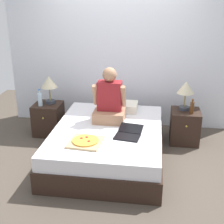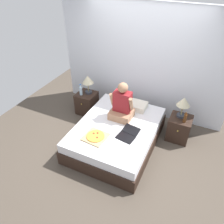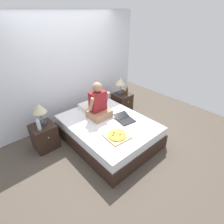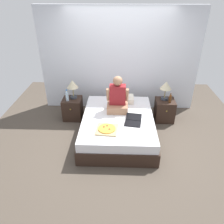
{
  "view_description": "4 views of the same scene",
  "coord_description": "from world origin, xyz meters",
  "px_view_note": "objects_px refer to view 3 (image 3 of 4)",
  "views": [
    {
      "loc": [
        0.61,
        -3.89,
        2.24
      ],
      "look_at": [
        0.07,
        -0.09,
        0.75
      ],
      "focal_mm": 50.0,
      "sensor_mm": 36.0,
      "label": 1
    },
    {
      "loc": [
        1.32,
        -3.03,
        3.2
      ],
      "look_at": [
        -0.12,
        0.03,
        0.73
      ],
      "focal_mm": 35.0,
      "sensor_mm": 36.0,
      "label": 2
    },
    {
      "loc": [
        -1.96,
        -2.31,
        2.49
      ],
      "look_at": [
        -0.06,
        -0.19,
        0.81
      ],
      "focal_mm": 28.0,
      "sensor_mm": 36.0,
      "label": 3
    },
    {
      "loc": [
        0.01,
        -3.9,
        2.85
      ],
      "look_at": [
        -0.12,
        -0.18,
        0.69
      ],
      "focal_mm": 35.0,
      "sensor_mm": 36.0,
      "label": 4
    }
  ],
  "objects_px": {
    "nightstand_left": "(45,136)",
    "beer_bottle": "(127,91)",
    "water_bottle": "(39,125)",
    "person_seated": "(98,105)",
    "bed": "(108,131)",
    "nightstand_right": "(122,103)",
    "lamp_on_left_nightstand": "(39,110)",
    "laptop": "(125,119)",
    "lamp_on_right_nightstand": "(120,82)",
    "pizza_box": "(117,136)"
  },
  "relations": [
    {
      "from": "beer_bottle",
      "to": "pizza_box",
      "type": "relative_size",
      "value": 0.53
    },
    {
      "from": "nightstand_left",
      "to": "laptop",
      "type": "relative_size",
      "value": 1.13
    },
    {
      "from": "bed",
      "to": "nightstand_right",
      "type": "relative_size",
      "value": 3.8
    },
    {
      "from": "nightstand_left",
      "to": "laptop",
      "type": "distance_m",
      "value": 1.69
    },
    {
      "from": "person_seated",
      "to": "pizza_box",
      "type": "xyz_separation_m",
      "value": [
        -0.19,
        -0.77,
        -0.27
      ]
    },
    {
      "from": "laptop",
      "to": "water_bottle",
      "type": "bearing_deg",
      "value": 151.57
    },
    {
      "from": "lamp_on_right_nightstand",
      "to": "person_seated",
      "type": "xyz_separation_m",
      "value": [
        -1.1,
        -0.46,
        -0.09
      ]
    },
    {
      "from": "bed",
      "to": "water_bottle",
      "type": "height_order",
      "value": "water_bottle"
    },
    {
      "from": "pizza_box",
      "to": "beer_bottle",
      "type": "bearing_deg",
      "value": 38.14
    },
    {
      "from": "beer_bottle",
      "to": "pizza_box",
      "type": "xyz_separation_m",
      "value": [
        -1.38,
        -1.09,
        -0.12
      ]
    },
    {
      "from": "nightstand_left",
      "to": "beer_bottle",
      "type": "xyz_separation_m",
      "value": [
        2.29,
        -0.1,
        0.36
      ]
    },
    {
      "from": "lamp_on_left_nightstand",
      "to": "beer_bottle",
      "type": "relative_size",
      "value": 1.96
    },
    {
      "from": "lamp_on_left_nightstand",
      "to": "beer_bottle",
      "type": "height_order",
      "value": "lamp_on_left_nightstand"
    },
    {
      "from": "lamp_on_right_nightstand",
      "to": "pizza_box",
      "type": "bearing_deg",
      "value": -136.08
    },
    {
      "from": "lamp_on_left_nightstand",
      "to": "water_bottle",
      "type": "distance_m",
      "value": 0.28
    },
    {
      "from": "lamp_on_left_nightstand",
      "to": "person_seated",
      "type": "bearing_deg",
      "value": -23.91
    },
    {
      "from": "water_bottle",
      "to": "person_seated",
      "type": "height_order",
      "value": "person_seated"
    },
    {
      "from": "lamp_on_left_nightstand",
      "to": "beer_bottle",
      "type": "distance_m",
      "value": 2.26
    },
    {
      "from": "bed",
      "to": "laptop",
      "type": "relative_size",
      "value": 4.31
    },
    {
      "from": "bed",
      "to": "nightstand_left",
      "type": "distance_m",
      "value": 1.31
    },
    {
      "from": "bed",
      "to": "lamp_on_left_nightstand",
      "type": "distance_m",
      "value": 1.44
    },
    {
      "from": "bed",
      "to": "lamp_on_left_nightstand",
      "type": "xyz_separation_m",
      "value": [
        -1.07,
        0.74,
        0.61
      ]
    },
    {
      "from": "bed",
      "to": "nightstand_right",
      "type": "xyz_separation_m",
      "value": [
        1.11,
        0.69,
        0.03
      ]
    },
    {
      "from": "lamp_on_left_nightstand",
      "to": "person_seated",
      "type": "relative_size",
      "value": 0.58
    },
    {
      "from": "bed",
      "to": "beer_bottle",
      "type": "relative_size",
      "value": 8.6
    },
    {
      "from": "beer_bottle",
      "to": "laptop",
      "type": "distance_m",
      "value": 1.19
    },
    {
      "from": "bed",
      "to": "nightstand_left",
      "type": "relative_size",
      "value": 3.8
    },
    {
      "from": "bed",
      "to": "beer_bottle",
      "type": "height_order",
      "value": "beer_bottle"
    },
    {
      "from": "water_bottle",
      "to": "lamp_on_right_nightstand",
      "type": "relative_size",
      "value": 0.61
    },
    {
      "from": "bed",
      "to": "person_seated",
      "type": "bearing_deg",
      "value": 93.97
    },
    {
      "from": "lamp_on_left_nightstand",
      "to": "pizza_box",
      "type": "distance_m",
      "value": 1.55
    },
    {
      "from": "lamp_on_left_nightstand",
      "to": "beer_bottle",
      "type": "xyz_separation_m",
      "value": [
        2.25,
        -0.15,
        -0.23
      ]
    },
    {
      "from": "bed",
      "to": "water_bottle",
      "type": "distance_m",
      "value": 1.39
    },
    {
      "from": "nightstand_right",
      "to": "pizza_box",
      "type": "xyz_separation_m",
      "value": [
        -1.31,
        -1.19,
        0.23
      ]
    },
    {
      "from": "lamp_on_left_nightstand",
      "to": "laptop",
      "type": "relative_size",
      "value": 0.98
    },
    {
      "from": "nightstand_left",
      "to": "water_bottle",
      "type": "distance_m",
      "value": 0.39
    },
    {
      "from": "beer_bottle",
      "to": "nightstand_right",
      "type": "bearing_deg",
      "value": 125.01
    },
    {
      "from": "pizza_box",
      "to": "water_bottle",
      "type": "bearing_deg",
      "value": 131.81
    },
    {
      "from": "nightstand_right",
      "to": "pizza_box",
      "type": "height_order",
      "value": "nightstand_right"
    },
    {
      "from": "lamp_on_left_nightstand",
      "to": "lamp_on_right_nightstand",
      "type": "relative_size",
      "value": 1.0
    },
    {
      "from": "nightstand_left",
      "to": "beer_bottle",
      "type": "bearing_deg",
      "value": -2.5
    },
    {
      "from": "water_bottle",
      "to": "nightstand_right",
      "type": "height_order",
      "value": "water_bottle"
    },
    {
      "from": "nightstand_right",
      "to": "laptop",
      "type": "height_order",
      "value": "laptop"
    },
    {
      "from": "nightstand_left",
      "to": "water_bottle",
      "type": "xyz_separation_m",
      "value": [
        -0.08,
        -0.09,
        0.37
      ]
    },
    {
      "from": "water_bottle",
      "to": "nightstand_left",
      "type": "bearing_deg",
      "value": 48.35
    },
    {
      "from": "water_bottle",
      "to": "bed",
      "type": "bearing_deg",
      "value": -26.8
    },
    {
      "from": "water_bottle",
      "to": "beer_bottle",
      "type": "height_order",
      "value": "water_bottle"
    },
    {
      "from": "person_seated",
      "to": "nightstand_right",
      "type": "bearing_deg",
      "value": 20.21
    },
    {
      "from": "bed",
      "to": "lamp_on_right_nightstand",
      "type": "xyz_separation_m",
      "value": [
        1.08,
        0.74,
        0.61
      ]
    },
    {
      "from": "water_bottle",
      "to": "beer_bottle",
      "type": "bearing_deg",
      "value": -0.24
    }
  ]
}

